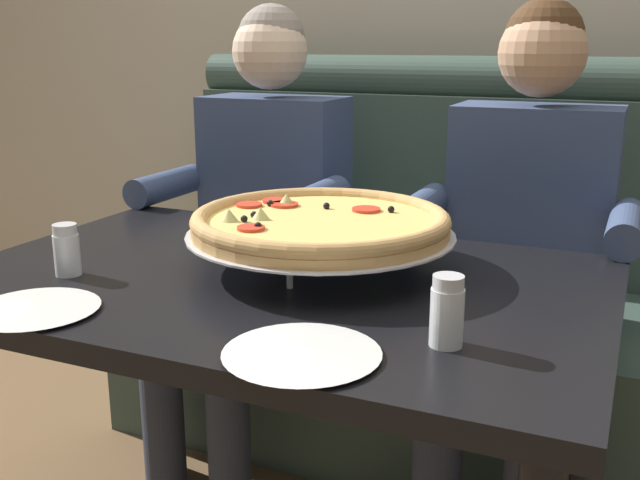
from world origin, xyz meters
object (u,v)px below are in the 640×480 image
(pizza, at_px, (320,224))
(shaker_pepper_flakes, at_px, (67,254))
(booth_bench, at_px, (408,302))
(plate_near_right, at_px, (34,306))
(dining_table, at_px, (277,323))
(diner_right, at_px, (523,237))
(shaker_parmesan, at_px, (447,316))
(plate_near_left, at_px, (302,350))
(diner_left, at_px, (258,210))

(pizza, height_order, shaker_pepper_flakes, pizza)
(booth_bench, relative_size, shaker_pepper_flakes, 16.45)
(pizza, distance_m, plate_near_right, 0.54)
(shaker_pepper_flakes, bearing_deg, booth_bench, 70.54)
(dining_table, xyz_separation_m, diner_right, (0.37, 0.61, 0.06))
(dining_table, relative_size, shaker_parmesan, 11.44)
(plate_near_left, bearing_deg, shaker_parmesan, 34.54)
(dining_table, bearing_deg, shaker_parmesan, -27.31)
(plate_near_right, bearing_deg, booth_bench, 77.14)
(booth_bench, height_order, shaker_parmesan, booth_bench)
(diner_right, distance_m, plate_near_right, 1.14)
(diner_left, xyz_separation_m, plate_near_right, (0.09, -0.94, 0.04))
(diner_left, bearing_deg, dining_table, -58.77)
(diner_left, xyz_separation_m, shaker_parmesan, (0.75, -0.80, 0.08))
(dining_table, xyz_separation_m, plate_near_left, (0.20, -0.32, 0.11))
(diner_right, bearing_deg, booth_bench, 144.07)
(booth_bench, relative_size, diner_left, 1.28)
(booth_bench, xyz_separation_m, diner_left, (-0.37, -0.27, 0.31))
(booth_bench, relative_size, dining_table, 1.33)
(dining_table, relative_size, shaker_pepper_flakes, 12.35)
(diner_left, height_order, diner_right, same)
(plate_near_left, xyz_separation_m, plate_near_right, (-0.48, -0.02, 0.00))
(diner_left, bearing_deg, plate_near_right, -84.38)
(booth_bench, height_order, dining_table, booth_bench)
(diner_left, relative_size, shaker_pepper_flakes, 12.84)
(dining_table, bearing_deg, shaker_pepper_flakes, -156.81)
(shaker_parmesan, xyz_separation_m, plate_near_left, (-0.18, -0.12, -0.04))
(pizza, bearing_deg, diner_left, 128.90)
(shaker_pepper_flakes, relative_size, shaker_parmesan, 0.93)
(plate_near_right, bearing_deg, shaker_pepper_flakes, 116.45)
(dining_table, distance_m, pizza, 0.21)
(shaker_pepper_flakes, height_order, plate_near_left, shaker_pepper_flakes)
(diner_right, xyz_separation_m, plate_near_left, (-0.16, -0.92, 0.04))
(dining_table, distance_m, plate_near_left, 0.39)
(shaker_parmesan, distance_m, plate_near_right, 0.67)
(dining_table, xyz_separation_m, diner_left, (-0.37, 0.61, 0.06))
(diner_left, xyz_separation_m, pizza, (0.42, -0.52, 0.12))
(dining_table, bearing_deg, diner_right, 58.77)
(booth_bench, distance_m, pizza, 0.90)
(shaker_pepper_flakes, xyz_separation_m, plate_near_left, (0.57, -0.16, -0.03))
(shaker_parmesan, bearing_deg, diner_left, 132.96)
(diner_left, relative_size, pizza, 2.44)
(diner_right, bearing_deg, pizza, -120.85)
(pizza, relative_size, shaker_pepper_flakes, 5.26)
(dining_table, bearing_deg, pizza, 56.41)
(dining_table, distance_m, plate_near_right, 0.44)
(diner_left, relative_size, plate_near_right, 6.00)
(diner_left, distance_m, shaker_pepper_flakes, 0.77)
(pizza, bearing_deg, plate_near_right, -128.46)
(shaker_pepper_flakes, bearing_deg, plate_near_right, -63.55)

